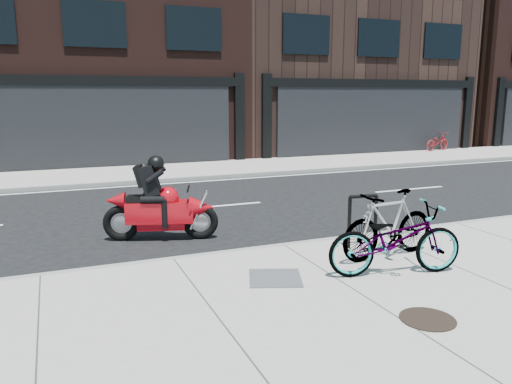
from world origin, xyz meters
name	(u,v)px	position (x,y,z in m)	size (l,w,h in m)	color
ground	(244,225)	(0.00, 0.00, 0.00)	(120.00, 120.00, 0.00)	black
sidewalk_near	(389,317)	(0.00, -5.00, 0.07)	(60.00, 6.00, 0.13)	gray
sidewalk_far	(166,172)	(0.00, 7.75, 0.07)	(60.00, 3.50, 0.13)	gray
building_mideast	(322,27)	(10.00, 14.50, 6.25)	(12.00, 10.00, 12.50)	black
building_east	(492,33)	(22.00, 14.50, 6.50)	(10.00, 10.00, 13.00)	black
bike_rack	(363,216)	(1.21, -2.60, 0.68)	(0.56, 0.13, 0.94)	black
bicycle_front	(395,239)	(0.88, -3.91, 0.67)	(0.71, 2.04, 1.07)	gray
bicycle_rear	(389,224)	(1.28, -3.23, 0.69)	(0.52, 1.86, 1.12)	gray
motorcycle	(165,206)	(-1.77, -0.39, 0.67)	(2.15, 1.03, 1.65)	black
bicycle_far	(437,142)	(13.29, 9.00, 0.55)	(0.56, 1.62, 0.85)	maroon
manhole_cover	(428,319)	(0.29, -5.34, 0.14)	(0.66, 0.66, 0.01)	black
utility_grate	(275,278)	(-0.83, -3.42, 0.14)	(0.75, 0.75, 0.01)	#424244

